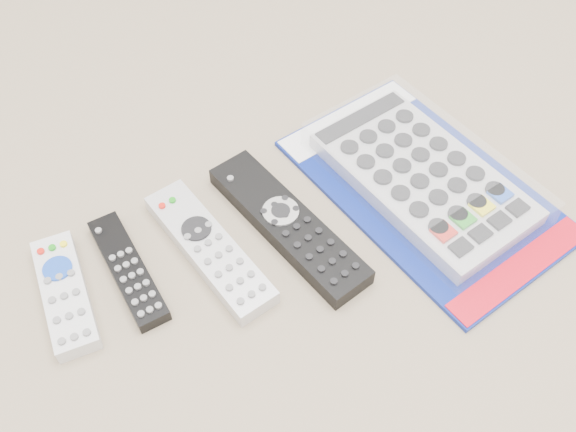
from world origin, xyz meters
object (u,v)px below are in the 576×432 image
remote_slim_black (128,270)px  jumbo_remote_packaged (423,176)px  remote_small_grey (65,293)px  remote_large_black (288,224)px  remote_silver_dvd (209,248)px

remote_slim_black → jumbo_remote_packaged: size_ratio=0.44×
remote_small_grey → remote_large_black: remote_large_black is taller
remote_large_black → jumbo_remote_packaged: size_ratio=0.67×
remote_small_grey → remote_slim_black: remote_small_grey is taller
jumbo_remote_packaged → remote_slim_black: bearing=164.0°
remote_small_grey → remote_silver_dvd: same height
jumbo_remote_packaged → remote_silver_dvd: bearing=165.2°
remote_small_grey → remote_slim_black: 0.08m
remote_small_grey → remote_slim_black: size_ratio=0.98×
remote_small_grey → jumbo_remote_packaged: 0.48m
remote_small_grey → remote_large_black: size_ratio=0.64×
remote_slim_black → remote_silver_dvd: (0.10, -0.02, 0.00)m
remote_silver_dvd → remote_large_black: size_ratio=0.86×
remote_slim_black → remote_large_black: (0.20, -0.04, 0.00)m
remote_large_black → remote_silver_dvd: bearing=161.6°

